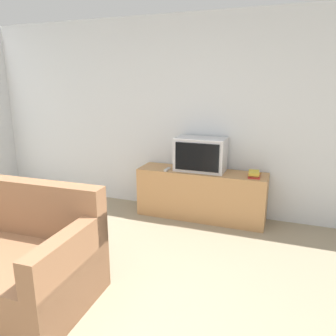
% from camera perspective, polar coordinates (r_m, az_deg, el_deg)
% --- Properties ---
extents(wall_back, '(9.00, 0.06, 2.60)m').
position_cam_1_polar(wall_back, '(4.48, 2.76, 8.91)').
color(wall_back, silver).
rests_on(wall_back, ground_plane).
extents(tv_stand, '(1.67, 0.43, 0.64)m').
position_cam_1_polar(tv_stand, '(4.35, 5.77, -4.59)').
color(tv_stand, tan).
rests_on(tv_stand, ground_plane).
extents(television, '(0.64, 0.38, 0.43)m').
position_cam_1_polar(television, '(4.24, 5.71, 2.41)').
color(television, silver).
rests_on(television, tv_stand).
extents(book_stack, '(0.16, 0.23, 0.06)m').
position_cam_1_polar(book_stack, '(4.11, 14.77, -1.04)').
color(book_stack, '#B72D28').
rests_on(book_stack, tv_stand).
extents(remote_on_stand, '(0.04, 0.15, 0.02)m').
position_cam_1_polar(remote_on_stand, '(4.26, -0.13, -0.24)').
color(remote_on_stand, '#B7B7B7').
rests_on(remote_on_stand, tv_stand).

